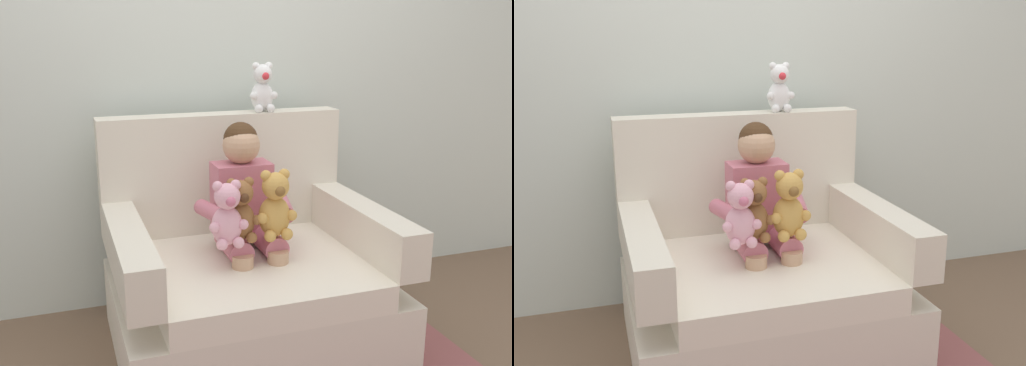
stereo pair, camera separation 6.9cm
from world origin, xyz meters
TOP-DOWN VIEW (x-y plane):
  - ground_plane at (0.00, 0.00)m, footprint 8.00×8.00m
  - back_wall at (0.00, 0.69)m, footprint 6.00×0.10m
  - armchair at (0.00, 0.05)m, footprint 1.20×0.98m
  - seated_child at (0.01, 0.09)m, footprint 0.45×0.39m
  - plush_honey at (0.09, -0.08)m, footprint 0.18×0.15m
  - plush_pink at (-0.13, -0.11)m, footprint 0.17×0.14m
  - plush_brown at (-0.06, -0.07)m, footprint 0.16×0.13m
  - plush_white_on_backrest at (0.21, 0.41)m, footprint 0.14×0.12m

SIDE VIEW (x-z plane):
  - ground_plane at x=0.00m, z-range 0.00..0.00m
  - armchair at x=0.00m, z-range -0.20..0.83m
  - seated_child at x=0.01m, z-range 0.24..1.06m
  - plush_brown at x=-0.06m, z-range 0.54..0.82m
  - plush_pink at x=-0.13m, z-range 0.54..0.82m
  - plush_honey at x=0.09m, z-range 0.54..0.84m
  - plush_white_on_backrest at x=0.21m, z-range 1.02..1.26m
  - back_wall at x=0.00m, z-range 0.00..2.60m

